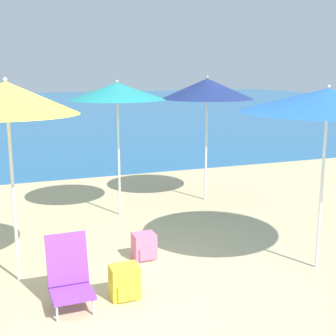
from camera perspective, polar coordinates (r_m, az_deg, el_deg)
The scene contains 9 objects.
ground_plane at distance 5.32m, azimuth -10.59°, elevation -15.13°, with size 60.00×60.00×0.00m, color #D1BA89.
sea_water at distance 30.33m, azimuth -19.43°, elevation 6.77°, with size 60.00×40.00×0.01m.
beach_umbrella_teal at distance 7.60m, azimuth -6.19°, elevation 9.27°, with size 1.55×1.55×2.24m.
beach_umbrella_blue at distance 5.73m, azimuth 18.90°, elevation 7.79°, with size 2.05×2.05×2.23m.
beach_umbrella_yellow at distance 5.34m, azimuth -19.09°, elevation 8.03°, with size 1.55×1.55×2.32m.
beach_umbrella_navy at distance 8.52m, azimuth 4.79°, elevation 9.60°, with size 1.66×1.66×2.28m.
beach_chair_purple at distance 5.02m, azimuth -11.96°, elevation -12.54°, with size 0.43×0.50×0.74m.
backpack_pink at distance 6.12m, azimuth -2.93°, elevation -9.50°, with size 0.28×0.27×0.33m.
backpack_yellow at distance 5.15m, azimuth -5.30°, elevation -13.68°, with size 0.31×0.25×0.37m.
Camera 1 is at (-0.77, -4.68, 2.41)m, focal length 50.00 mm.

